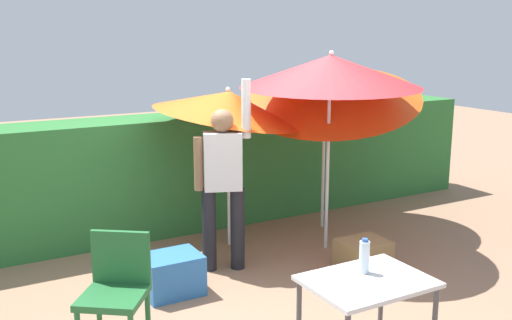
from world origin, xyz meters
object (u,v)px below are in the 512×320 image
Objects in this scene: umbrella_yellow at (228,104)px; crate_cardboard at (363,254)px; umbrella_orange at (331,71)px; bottle_water at (364,257)px; cooler_box at (172,274)px; umbrella_rainbow at (330,85)px; folding_table at (367,292)px; person_vendor at (223,178)px; chair_plastic at (116,287)px.

crate_cardboard is (0.86, -1.26, -1.42)m from umbrella_yellow.
bottle_water is (-1.22, -2.08, -1.07)m from umbrella_orange.
bottle_water is (0.67, -1.81, 0.66)m from cooler_box.
umbrella_yellow is 7.80× the size of bottle_water.
umbrella_rainbow reaches higher than umbrella_yellow.
umbrella_yellow is at bearing 124.26° from crate_cardboard.
umbrella_rainbow is 1.30m from umbrella_yellow.
folding_table is (-1.26, -1.55, 0.50)m from crate_cardboard.
umbrella_rainbow is at bearing -2.35° from umbrella_yellow.
crate_cardboard is at bearing 50.04° from bottle_water.
chair_plastic is at bearing -143.22° from person_vendor.
umbrella_rainbow is at bearing 58.43° from folding_table.
cooler_box is at bearing -172.09° from umbrella_orange.
bottle_water is at bearing 63.97° from folding_table.
crate_cardboard is (1.23, -0.65, -0.79)m from person_vendor.
person_vendor is (-1.66, -0.56, -0.78)m from umbrella_rainbow.
chair_plastic is (-1.37, -1.02, -0.42)m from person_vendor.
umbrella_orange reaches higher than cooler_box.
umbrella_rainbow is 1.10× the size of umbrella_orange.
person_vendor is 1.60m from crate_cardboard.
umbrella_rainbow is at bearing 70.35° from crate_cardboard.
umbrella_yellow is 3.70× the size of cooler_box.
umbrella_yellow is at bearing 41.08° from cooler_box.
umbrella_orange is at bearing -1.00° from person_vendor.
chair_plastic is at bearing -133.92° from cooler_box.
crate_cardboard is (-0.00, -0.63, -1.77)m from umbrella_orange.
person_vendor is (-1.23, 0.02, -0.98)m from umbrella_orange.
bottle_water is at bearing -37.86° from chair_plastic.
person_vendor is 4.00× the size of crate_cardboard.
chair_plastic is 2.65m from crate_cardboard.
cooler_box is (-2.32, -0.84, -1.53)m from umbrella_rainbow.
chair_plastic is 1.11× the size of folding_table.
crate_cardboard is (1.89, -0.37, -0.04)m from cooler_box.
umbrella_yellow reaches higher than cooler_box.
cooler_box is 2.05m from bottle_water.
chair_plastic is at bearing 142.14° from bottle_water.
umbrella_rainbow is 4.64× the size of cooler_box.
umbrella_orange is 8.86× the size of bottle_water.
folding_table is (0.63, -1.91, 0.46)m from cooler_box.
crate_cardboard is (-0.43, -1.21, -1.58)m from umbrella_rainbow.
bottle_water is (0.02, -2.10, -0.09)m from person_vendor.
umbrella_yellow is 2.10× the size of chair_plastic.
person_vendor is 2.11× the size of chair_plastic.
bottle_water is at bearing -120.36° from umbrella_orange.
bottle_water is (-1.21, -1.45, 0.71)m from crate_cardboard.
umbrella_rainbow is 2.03m from crate_cardboard.
umbrella_rainbow reaches higher than umbrella_orange.
crate_cardboard is at bearing -10.96° from cooler_box.
crate_cardboard is 0.59× the size of folding_table.
chair_plastic is at bearing -136.77° from umbrella_yellow.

